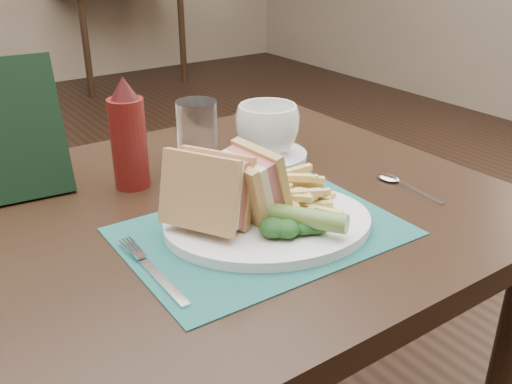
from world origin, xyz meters
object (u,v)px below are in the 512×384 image
sandwich_half_a (199,196)px  ketchup_bottle (128,133)px  placemat (262,231)px  plate (268,223)px  coffee_cup (267,129)px  sandwich_half_b (239,186)px  saucer (267,155)px  drinking_glass (197,138)px  table_main (222,383)px  check_presenter (18,129)px  table_bg_right (120,34)px

sandwich_half_a → ketchup_bottle: 0.24m
placemat → ketchup_bottle: bearing=108.2°
plate → coffee_cup: coffee_cup is taller
placemat → sandwich_half_b: size_ratio=3.80×
coffee_cup → sandwich_half_a: bearing=-141.5°
plate → saucer: bearing=76.9°
drinking_glass → ketchup_bottle: size_ratio=0.70×
plate → sandwich_half_b: (-0.04, 0.02, 0.06)m
sandwich_half_a → coffee_cup: size_ratio=0.96×
drinking_glass → table_main: bearing=-107.6°
plate → check_presenter: check_presenter is taller
sandwich_half_a → placemat: bearing=-42.8°
sandwich_half_a → ketchup_bottle: ketchup_bottle is taller
saucer → ketchup_bottle: size_ratio=0.81×
ketchup_bottle → sandwich_half_a: bearing=-90.9°
saucer → sandwich_half_b: bearing=-134.0°
plate → sandwich_half_a: 0.12m
drinking_glass → check_presenter: 0.29m
plate → drinking_glass: (0.02, 0.24, 0.06)m
sandwich_half_b → drinking_glass: bearing=71.3°
table_bg_right → drinking_glass: (-1.32, -3.60, 0.44)m
sandwich_half_a → coffee_cup: (0.27, 0.21, -0.02)m
plate → check_presenter: 0.42m
table_bg_right → saucer: 3.82m
sandwich_half_a → drinking_glass: 0.25m
table_main → sandwich_half_b: bearing=-101.2°
saucer → ketchup_bottle: bearing=174.5°
sandwich_half_a → check_presenter: size_ratio=0.50×
table_main → sandwich_half_a: size_ratio=7.95×
plate → sandwich_half_a: size_ratio=2.65×
saucer → ketchup_bottle: 0.28m
table_main → plate: (0.02, -0.12, 0.38)m
saucer → drinking_glass: (-0.14, 0.01, 0.06)m
placemat → sandwich_half_b: bearing=132.9°
sandwich_half_b → coffee_cup: 0.29m
sandwich_half_a → check_presenter: 0.34m
check_presenter → ketchup_bottle: bearing=-19.6°
plate → ketchup_bottle: size_ratio=1.61×
table_bg_right → placemat: placemat is taller
ketchup_bottle → check_presenter: 0.17m
table_main → placemat: 0.39m
table_bg_right → check_presenter: bearing=-114.3°
sandwich_half_a → coffee_cup: sandwich_half_a is taller
table_main → sandwich_half_a: (-0.08, -0.10, 0.45)m
table_main → table_bg_right: 3.96m
sandwich_half_b → coffee_cup: size_ratio=0.87×
sandwich_half_b → ketchup_bottle: 0.24m
table_main → plate: plate is taller
sandwich_half_a → table_main: bearing=20.1°
placemat → ketchup_bottle: (-0.08, 0.26, 0.09)m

